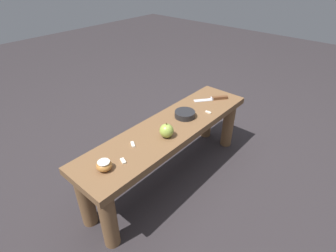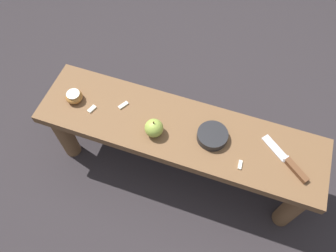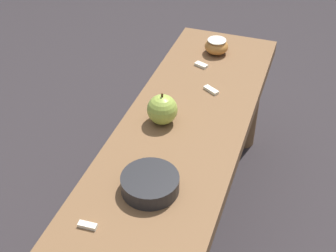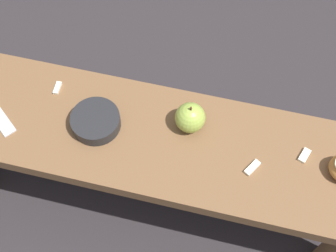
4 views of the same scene
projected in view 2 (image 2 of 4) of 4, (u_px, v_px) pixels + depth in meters
The scene contains 9 objects.
ground_plane at pixel (177, 166), 1.66m from camera, with size 8.00×8.00×0.00m, color #2D282B.
wooden_bench at pixel (179, 139), 1.40m from camera, with size 1.19×0.30×0.38m.
knife at pixel (291, 164), 1.24m from camera, with size 0.20×0.16×0.02m.
apple_whole at pixel (154, 128), 1.28m from camera, with size 0.08×0.08×0.08m.
apple_cut at pixel (74, 97), 1.38m from camera, with size 0.07×0.07×0.04m.
apple_slice_near_knife at pixel (123, 105), 1.38m from camera, with size 0.04×0.05×0.01m.
apple_slice_center at pixel (240, 165), 1.24m from camera, with size 0.02×0.04×0.01m.
apple_slice_near_bowl at pixel (92, 109), 1.37m from camera, with size 0.03×0.04×0.01m.
bowl at pixel (213, 135), 1.29m from camera, with size 0.12×0.12×0.04m.
Camera 2 is at (-0.17, 0.64, 1.53)m, focal length 35.00 mm.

